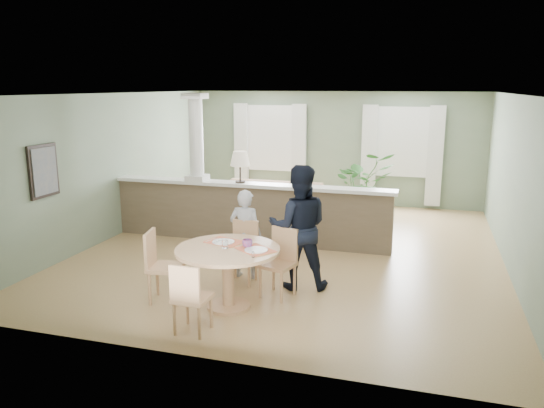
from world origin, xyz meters
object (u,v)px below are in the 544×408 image
(houseplant, at_px, (363,184))
(chair_side, at_px, (160,263))
(man_person, at_px, (299,227))
(chair_far_boy, at_px, (243,249))
(sofa, at_px, (270,202))
(dining_table, at_px, (229,260))
(child_person, at_px, (245,234))
(chair_far_man, at_px, (280,259))
(chair_near, at_px, (190,296))

(houseplant, bearing_deg, chair_side, -109.74)
(man_person, bearing_deg, chair_far_boy, -13.82)
(sofa, height_order, dining_table, dining_table)
(child_person, xyz_separation_m, man_person, (0.86, -0.16, 0.21))
(sofa, bearing_deg, chair_far_man, -71.74)
(chair_far_man, xyz_separation_m, man_person, (0.17, 0.35, 0.37))
(houseplant, height_order, chair_far_boy, houseplant)
(chair_near, distance_m, chair_side, 1.14)
(man_person, bearing_deg, child_person, -25.50)
(chair_far_boy, xyz_separation_m, chair_side, (-0.83, -0.99, 0.03))
(chair_side, relative_size, child_person, 0.72)
(chair_far_boy, bearing_deg, sofa, 100.33)
(sofa, distance_m, chair_side, 4.59)
(chair_near, distance_m, man_person, 2.04)
(dining_table, relative_size, chair_far_boy, 1.48)
(child_person, distance_m, man_person, 0.90)
(chair_far_boy, bearing_deg, chair_far_man, -27.47)
(chair_far_boy, distance_m, chair_near, 1.80)
(houseplant, xyz_separation_m, man_person, (-0.34, -4.56, 0.17))
(chair_near, bearing_deg, child_person, -87.43)
(chair_far_boy, relative_size, chair_side, 0.94)
(chair_side, bearing_deg, chair_near, -146.53)
(sofa, distance_m, child_person, 3.48)
(sofa, height_order, man_person, man_person)
(sofa, bearing_deg, chair_side, -92.39)
(houseplant, height_order, dining_table, houseplant)
(sofa, xyz_separation_m, chair_side, (-0.16, -4.58, 0.13))
(chair_far_man, bearing_deg, houseplant, 100.08)
(chair_side, bearing_deg, dining_table, -99.77)
(houseplant, xyz_separation_m, child_person, (-1.20, -4.40, -0.05))
(chair_side, distance_m, man_person, 1.97)
(sofa, relative_size, chair_far_man, 2.92)
(chair_far_boy, xyz_separation_m, man_person, (0.83, 0.01, 0.39))
(chair_far_man, distance_m, chair_side, 1.62)
(dining_table, bearing_deg, chair_far_man, 50.12)
(dining_table, distance_m, chair_far_man, 0.82)
(dining_table, xyz_separation_m, chair_far_man, (0.52, 0.62, -0.13))
(man_person, bearing_deg, dining_table, 40.08)
(child_person, bearing_deg, man_person, 171.13)
(houseplant, xyz_separation_m, chair_near, (-1.19, -6.37, -0.24))
(dining_table, bearing_deg, child_person, 98.45)
(dining_table, bearing_deg, chair_side, -178.00)
(houseplant, distance_m, child_person, 4.56)
(dining_table, xyz_separation_m, man_person, (0.69, 0.97, 0.24))
(child_person, bearing_deg, houseplant, -103.28)
(dining_table, height_order, man_person, man_person)
(chair_far_boy, relative_size, child_person, 0.67)
(chair_far_man, relative_size, chair_near, 1.08)
(sofa, bearing_deg, dining_table, -80.30)
(houseplant, bearing_deg, child_person, -105.24)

